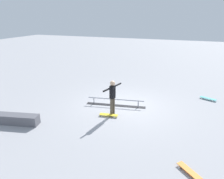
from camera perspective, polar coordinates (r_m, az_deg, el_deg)
ground_plane at (r=10.09m, az=3.48°, el=-4.66°), size 60.00×60.00×0.00m
grind_rail at (r=10.11m, az=1.01°, el=-3.63°), size 2.89×0.73×0.35m
skate_ledge at (r=9.43m, az=-25.94°, el=-7.26°), size 2.31×0.94×0.40m
skater_main at (r=8.89m, az=0.14°, el=-1.65°), size 0.39×1.25×1.58m
skateboard_main at (r=9.09m, az=-0.94°, el=-6.97°), size 0.82×0.35×0.09m
loose_skateboard_teal at (r=11.92m, az=24.91°, el=-2.23°), size 0.82×0.48×0.09m
loose_skateboard_orange at (r=6.58m, az=20.49°, el=-20.25°), size 0.72×0.70×0.09m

